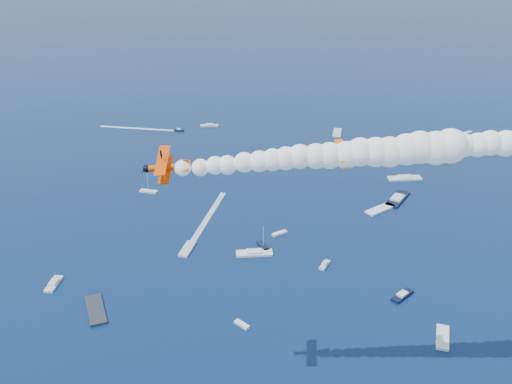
% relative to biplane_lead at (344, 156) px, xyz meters
% --- Properties ---
extents(biplane_lead, '(8.90, 10.01, 6.21)m').
position_rel_biplane_lead_xyz_m(biplane_lead, '(0.00, 0.00, 0.00)').
color(biplane_lead, '#FF6305').
extents(biplane_trail, '(11.22, 12.71, 8.01)m').
position_rel_biplane_lead_xyz_m(biplane_trail, '(-29.00, -12.49, -1.50)').
color(biplane_trail, '#FE4905').
extents(smoke_trail_lead, '(54.87, 40.51, 10.16)m').
position_rel_biplane_lead_xyz_m(smoke_trail_lead, '(24.49, 9.86, 1.98)').
color(smoke_trail_lead, white).
extents(smoke_trail_trail, '(54.78, 38.76, 10.16)m').
position_rel_biplane_lead_xyz_m(smoke_trail_trail, '(-4.28, -3.22, 0.48)').
color(smoke_trail_trail, white).
extents(spectator_boats, '(187.19, 171.71, 0.70)m').
position_rel_biplane_lead_xyz_m(spectator_boats, '(-23.39, 86.03, -56.81)').
color(spectator_boats, white).
rests_on(spectator_boats, ground).
extents(boat_wakes, '(173.98, 212.97, 0.04)m').
position_rel_biplane_lead_xyz_m(boat_wakes, '(-74.69, 95.78, -57.13)').
color(boat_wakes, white).
rests_on(boat_wakes, ground).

